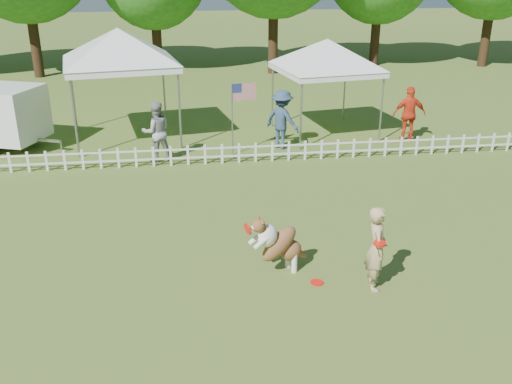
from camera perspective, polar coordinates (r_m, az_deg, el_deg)
ground at (r=10.73m, az=3.56°, el=-9.40°), size 120.00×120.00×0.00m
picket_fence at (r=16.91m, az=-0.88°, el=3.95°), size 22.00×0.08×0.60m
handler at (r=10.53m, az=11.97°, el=-5.52°), size 0.48×0.65×1.61m
dog at (r=10.84m, az=2.41°, el=-5.17°), size 1.29×0.83×1.27m
frisbee_on_turf at (r=10.86m, az=6.10°, el=-8.99°), size 0.29×0.29×0.02m
canopy_tent_left at (r=19.35m, az=-13.23°, el=10.24°), size 3.96×3.96×3.54m
canopy_tent_right at (r=19.61m, az=6.93°, el=10.21°), size 3.49×3.49×3.14m
flag_pole at (r=17.31m, az=-2.39°, el=7.22°), size 0.85×0.37×2.25m
spectator_a at (r=17.16m, az=-9.93°, el=5.97°), size 1.00×0.86×1.78m
spectator_b at (r=18.08m, az=2.62°, el=7.25°), size 1.33×1.35×1.86m
spectator_c at (r=19.48m, az=15.08°, el=7.53°), size 1.10×0.55×1.81m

